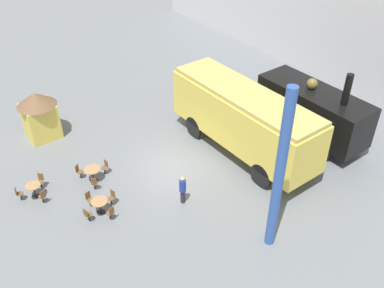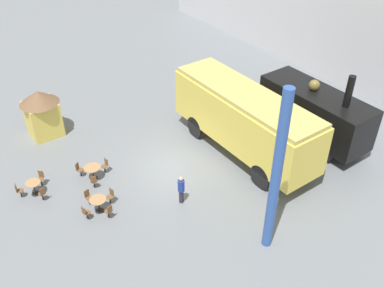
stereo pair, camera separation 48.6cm
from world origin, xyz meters
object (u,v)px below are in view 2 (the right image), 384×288
cafe_chair_0 (42,193)px  ticket_kiosk (41,111)px  cafe_table_far (92,170)px  cafe_table_mid (98,202)px  passenger_coach_vintage (244,117)px  visitor_person (181,189)px  steam_locomotive (315,111)px  cafe_table_near (33,185)px

cafe_chair_0 → ticket_kiosk: size_ratio=0.29×
cafe_table_far → cafe_table_mid: bearing=-19.0°
passenger_coach_vintage → cafe_table_far: 8.79m
visitor_person → steam_locomotive: bearing=90.7°
cafe_table_far → visitor_person: visitor_person is taller
cafe_table_mid → visitor_person: (1.83, 3.68, 0.28)m
cafe_table_near → visitor_person: visitor_person is taller
cafe_table_mid → cafe_table_far: size_ratio=0.93×
cafe_table_far → visitor_person: (4.28, 2.84, 0.27)m
steam_locomotive → cafe_table_mid: (-1.71, -13.40, -1.28)m
passenger_coach_vintage → ticket_kiosk: size_ratio=3.23×
steam_locomotive → ticket_kiosk: size_ratio=2.34×
cafe_chair_0 → cafe_table_mid: bearing=-153.2°
cafe_table_mid → visitor_person: size_ratio=0.51×
passenger_coach_vintage → cafe_chair_0: size_ratio=11.12×
passenger_coach_vintage → cafe_chair_0: bearing=-104.0°
steam_locomotive → cafe_chair_0: steam_locomotive is taller
passenger_coach_vintage → visitor_person: size_ratio=5.90×
steam_locomotive → passenger_coach_vintage: 4.64m
steam_locomotive → cafe_table_far: steam_locomotive is taller
cafe_chair_0 → steam_locomotive: bearing=-118.1°
cafe_table_mid → ticket_kiosk: size_ratio=0.28×
passenger_coach_vintage → cafe_table_mid: (-0.39, -8.98, -1.78)m
cafe_table_near → passenger_coach_vintage: bearing=72.7°
passenger_coach_vintage → cafe_table_far: size_ratio=10.82×
steam_locomotive → visitor_person: 9.77m
cafe_table_far → cafe_chair_0: (0.11, -2.81, -0.11)m
cafe_table_mid → passenger_coach_vintage: bearing=87.5°
steam_locomotive → cafe_table_mid: size_ratio=8.41×
passenger_coach_vintage → cafe_chair_0: passenger_coach_vintage is taller
visitor_person → cafe_chair_0: bearing=-126.4°
cafe_table_mid → visitor_person: bearing=63.5°
cafe_table_near → visitor_person: bearing=49.9°
steam_locomotive → cafe_table_far: (-4.16, -12.56, -1.27)m
cafe_chair_0 → cafe_table_near: bearing=-0.0°
cafe_table_near → cafe_table_far: (0.63, 2.99, 0.03)m
cafe_table_mid → ticket_kiosk: bearing=177.7°
steam_locomotive → cafe_chair_0: 15.95m
cafe_table_near → cafe_table_mid: size_ratio=0.93×
cafe_table_near → ticket_kiosk: (-5.10, 2.47, 1.08)m
passenger_coach_vintage → cafe_chair_0: (-2.73, -10.95, -1.88)m
steam_locomotive → cafe_table_mid: steam_locomotive is taller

